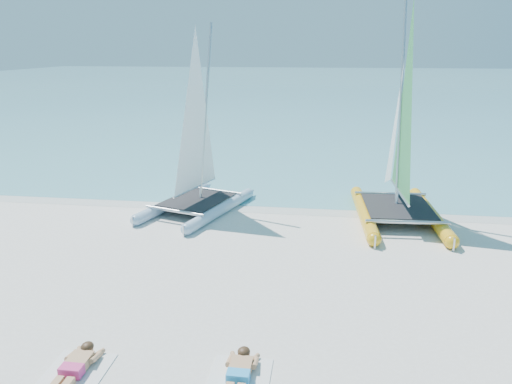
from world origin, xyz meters
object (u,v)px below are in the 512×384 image
catamaran_blue (197,156)px  sunbather_a (70,373)px  sunbather_b (238,379)px  catamaran_yellow (399,147)px

catamaran_blue → sunbather_a: catamaran_blue is taller
sunbather_b → catamaran_blue: bearing=108.2°
sunbather_a → catamaran_yellow: bearing=56.0°
catamaran_blue → sunbather_b: bearing=-54.4°
catamaran_yellow → sunbather_b: size_ratio=4.05×
catamaran_blue → sunbather_b: 9.23m
catamaran_yellow → sunbather_b: 9.95m
sunbather_b → catamaran_yellow: bearing=68.6°
catamaran_blue → sunbather_b: size_ratio=3.58×
sunbather_a → sunbather_b: same height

